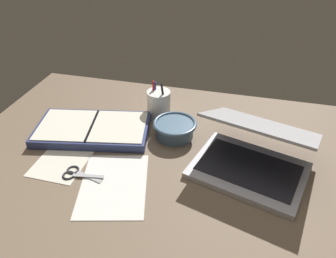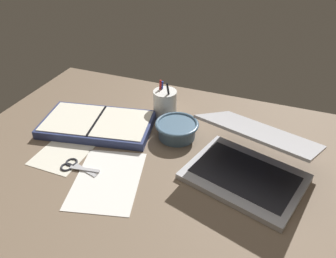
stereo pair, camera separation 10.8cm
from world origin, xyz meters
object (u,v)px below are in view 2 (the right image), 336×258
(scissors, at_px, (73,166))
(planner, at_px, (97,124))
(bowl, at_px, (177,129))
(laptop, at_px, (250,161))
(pen_cup, at_px, (165,103))

(scissors, bearing_deg, planner, 103.24)
(bowl, bearing_deg, scissors, -132.57)
(laptop, xyz_separation_m, pen_cup, (-0.36, 0.22, 0.00))
(planner, bearing_deg, pen_cup, 29.67)
(laptop, distance_m, bowl, 0.29)
(laptop, bearing_deg, pen_cup, 164.54)
(pen_cup, relative_size, scissors, 1.19)
(laptop, height_order, planner, laptop)
(laptop, xyz_separation_m, planner, (-0.56, 0.05, -0.04))
(planner, bearing_deg, bowl, -0.12)
(laptop, distance_m, planner, 0.56)
(pen_cup, bearing_deg, laptop, -31.72)
(bowl, height_order, scissors, bowl)
(bowl, xyz_separation_m, scissors, (-0.25, -0.27, -0.03))
(bowl, distance_m, pen_cup, 0.15)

